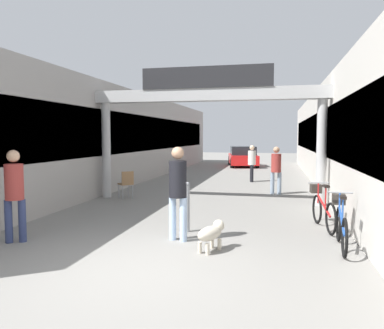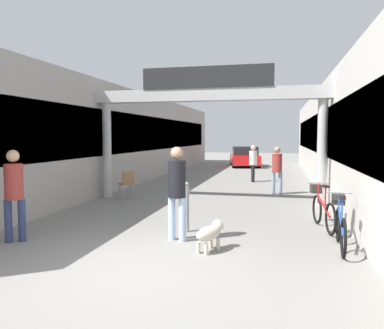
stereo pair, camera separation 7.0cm
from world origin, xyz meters
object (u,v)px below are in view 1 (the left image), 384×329
(dog_on_leash, at_px, (212,233))
(pedestrian_companion, at_px, (14,190))
(bicycle_blue_nearest, at_px, (341,223))
(pedestrian_carrying_crate, at_px, (276,167))
(parked_car_red, at_px, (243,157))
(cafe_chair_wood_nearer, at_px, (127,182))
(bicycle_red_second, at_px, (322,208))
(pedestrian_elderly_walking, at_px, (252,161))
(bollard_post_metal, at_px, (187,206))
(pedestrian_with_dog, at_px, (178,187))

(dog_on_leash, bearing_deg, pedestrian_companion, -175.48)
(bicycle_blue_nearest, bearing_deg, pedestrian_companion, -170.24)
(pedestrian_carrying_crate, relative_size, parked_car_red, 0.39)
(parked_car_red, bearing_deg, dog_on_leash, -86.68)
(pedestrian_companion, xyz_separation_m, cafe_chair_wood_nearer, (0.12, 5.12, -0.47))
(cafe_chair_wood_nearer, bearing_deg, bicycle_red_second, -24.85)
(pedestrian_elderly_walking, xyz_separation_m, bollard_post_metal, (-0.77, -9.04, -0.38))
(pedestrian_carrying_crate, bearing_deg, bicycle_red_second, -77.84)
(pedestrian_companion, relative_size, parked_car_red, 0.42)
(pedestrian_elderly_walking, bearing_deg, pedestrian_with_dog, -94.64)
(pedestrian_with_dog, relative_size, cafe_chair_wood_nearer, 2.04)
(pedestrian_elderly_walking, bearing_deg, pedestrian_carrying_crate, -72.82)
(pedestrian_companion, bearing_deg, pedestrian_carrying_crate, 55.93)
(bicycle_red_second, bearing_deg, parked_car_red, 100.92)
(dog_on_leash, relative_size, bicycle_blue_nearest, 0.43)
(pedestrian_with_dog, bearing_deg, dog_on_leash, -33.70)
(pedestrian_elderly_walking, relative_size, bollard_post_metal, 1.52)
(bicycle_blue_nearest, relative_size, bicycle_red_second, 1.01)
(pedestrian_companion, xyz_separation_m, pedestrian_carrying_crate, (4.82, 7.13, -0.07))
(bicycle_blue_nearest, xyz_separation_m, parked_car_red, (-3.34, 17.92, 0.21))
(bicycle_blue_nearest, distance_m, bollard_post_metal, 3.02)
(pedestrian_companion, bearing_deg, parked_car_red, 82.04)
(pedestrian_with_dog, xyz_separation_m, pedestrian_companion, (-2.99, -0.79, -0.04))
(pedestrian_with_dog, bearing_deg, bicycle_red_second, 30.67)
(bicycle_blue_nearest, xyz_separation_m, bicycle_red_second, (-0.16, 1.45, 0.00))
(pedestrian_with_dog, bearing_deg, pedestrian_elderly_walking, 85.36)
(pedestrian_with_dog, relative_size, pedestrian_elderly_walking, 1.13)
(dog_on_leash, bearing_deg, bicycle_red_second, 46.15)
(cafe_chair_wood_nearer, bearing_deg, dog_on_leash, -53.21)
(pedestrian_carrying_crate, bearing_deg, parked_car_red, 100.43)
(bollard_post_metal, xyz_separation_m, parked_car_red, (-0.36, 17.46, 0.10))
(parked_car_red, bearing_deg, cafe_chair_wood_nearer, -100.36)
(pedestrian_with_dog, height_order, bicycle_red_second, pedestrian_with_dog)
(pedestrian_with_dog, distance_m, pedestrian_elderly_walking, 9.77)
(pedestrian_with_dog, xyz_separation_m, dog_on_leash, (0.75, -0.50, -0.73))
(bicycle_blue_nearest, distance_m, bicycle_red_second, 1.46)
(cafe_chair_wood_nearer, xyz_separation_m, parked_car_red, (2.53, 13.83, 0.10))
(dog_on_leash, distance_m, bollard_post_metal, 1.41)
(pedestrian_with_dog, xyz_separation_m, bicycle_red_second, (2.84, 1.69, -0.61))
(pedestrian_carrying_crate, distance_m, cafe_chair_wood_nearer, 5.13)
(pedestrian_elderly_walking, height_order, cafe_chair_wood_nearer, pedestrian_elderly_walking)
(pedestrian_with_dog, relative_size, bicycle_red_second, 1.09)
(pedestrian_carrying_crate, height_order, bicycle_red_second, pedestrian_carrying_crate)
(pedestrian_companion, height_order, bicycle_red_second, pedestrian_companion)
(pedestrian_elderly_walking, xyz_separation_m, bicycle_blue_nearest, (2.21, -9.50, -0.48))
(pedestrian_elderly_walking, bearing_deg, bicycle_red_second, -75.69)
(pedestrian_elderly_walking, bearing_deg, bicycle_blue_nearest, -76.89)
(bicycle_blue_nearest, distance_m, parked_car_red, 18.23)
(bicycle_blue_nearest, distance_m, cafe_chair_wood_nearer, 7.15)
(dog_on_leash, bearing_deg, bicycle_blue_nearest, 18.03)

